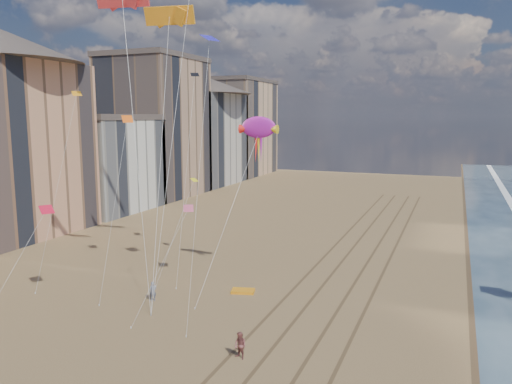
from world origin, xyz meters
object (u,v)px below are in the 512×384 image
(grounded_kite, at_px, (243,291))
(kite_flyer_b, at_px, (240,346))
(show_kite, at_px, (258,128))
(kite_flyer_a, at_px, (153,291))

(grounded_kite, bearing_deg, kite_flyer_b, -82.67)
(grounded_kite, relative_size, show_kite, 0.12)
(kite_flyer_a, height_order, kite_flyer_b, kite_flyer_b)
(grounded_kite, xyz_separation_m, show_kite, (0.27, 3.29, 15.43))
(grounded_kite, distance_m, kite_flyer_b, 13.20)
(show_kite, xyz_separation_m, kite_flyer_b, (4.78, -15.45, -14.59))
(kite_flyer_b, bearing_deg, grounded_kite, 131.18)
(grounded_kite, relative_size, kite_flyer_a, 1.23)
(show_kite, height_order, kite_flyer_a, show_kite)
(grounded_kite, height_order, show_kite, show_kite)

